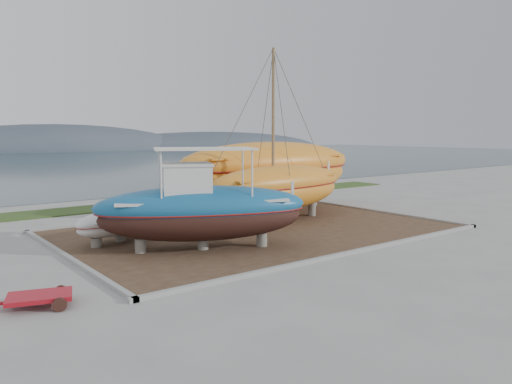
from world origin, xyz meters
TOP-DOWN VIEW (x-y plane):
  - ground at (0.00, 0.00)m, footprint 140.00×140.00m
  - dirt_patch at (0.00, 4.00)m, footprint 18.00×12.00m
  - curb_frame at (0.00, 4.00)m, footprint 18.60×12.60m
  - grass_strip at (0.00, 15.50)m, footprint 44.00×3.00m
  - blue_caique at (-4.32, 2.01)m, footprint 8.88×5.99m
  - white_dinghy at (-6.36, 5.53)m, footprint 4.95×3.32m
  - orange_sailboat at (2.31, 5.04)m, footprint 9.35×3.45m
  - orange_bare_hull at (4.28, 8.22)m, footprint 12.45×4.08m
  - red_trailer at (-11.33, -0.87)m, footprint 2.79×1.98m

SIDE VIEW (x-z plane):
  - ground at x=0.00m, z-range 0.00..0.00m
  - dirt_patch at x=0.00m, z-range 0.00..0.06m
  - grass_strip at x=0.00m, z-range 0.00..0.08m
  - curb_frame at x=0.00m, z-range 0.00..0.15m
  - red_trailer at x=-11.33m, z-range 0.00..0.36m
  - white_dinghy at x=-6.36m, z-range 0.06..1.45m
  - orange_bare_hull at x=4.28m, z-range 0.06..4.11m
  - blue_caique at x=-4.32m, z-range 0.06..4.17m
  - orange_sailboat at x=2.31m, z-range 0.06..9.05m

